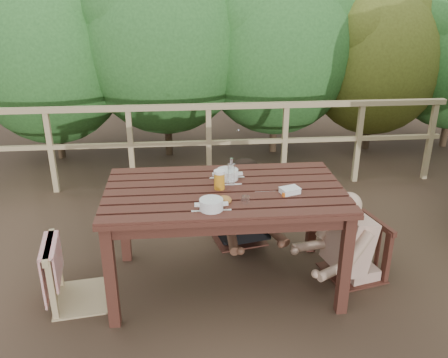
{
  "coord_description": "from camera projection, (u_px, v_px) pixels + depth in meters",
  "views": [
    {
      "loc": [
        -0.3,
        -3.22,
        2.27
      ],
      "look_at": [
        0.0,
        0.05,
        0.9
      ],
      "focal_mm": 37.76,
      "sensor_mm": 36.0,
      "label": 1
    }
  ],
  "objects": [
    {
      "name": "chair_far",
      "position": [
        238.0,
        195.0,
        4.35
      ],
      "size": [
        0.55,
        0.55,
        0.92
      ],
      "primitive_type": "cube",
      "rotation": [
        0.0,
        0.0,
        0.22
      ],
      "color": "#3A1C15",
      "rests_on": "ground"
    },
    {
      "name": "soup_far",
      "position": [
        227.0,
        175.0,
        3.69
      ],
      "size": [
        0.29,
        0.29,
        0.1
      ],
      "primitive_type": "cylinder",
      "color": "white",
      "rests_on": "table"
    },
    {
      "name": "woman",
      "position": [
        238.0,
        174.0,
        4.29
      ],
      "size": [
        0.66,
        0.75,
        1.31
      ],
      "primitive_type": null,
      "rotation": [
        0.0,
        0.0,
        3.36
      ],
      "color": "black",
      "rests_on": "ground"
    },
    {
      "name": "bottle",
      "position": [
        231.0,
        173.0,
        3.56
      ],
      "size": [
        0.06,
        0.06,
        0.23
      ],
      "primitive_type": "cylinder",
      "color": "white",
      "rests_on": "table"
    },
    {
      "name": "bread_roll",
      "position": [
        224.0,
        200.0,
        3.3
      ],
      "size": [
        0.11,
        0.09,
        0.07
      ],
      "primitive_type": "ellipsoid",
      "color": "#B1773C",
      "rests_on": "table"
    },
    {
      "name": "railing",
      "position": [
        209.0,
        146.0,
        5.5
      ],
      "size": [
        5.6,
        0.1,
        1.01
      ],
      "primitive_type": "cube",
      "color": "tan",
      "rests_on": "ground"
    },
    {
      "name": "soup_near",
      "position": [
        211.0,
        206.0,
        3.19
      ],
      "size": [
        0.28,
        0.28,
        0.09
      ],
      "primitive_type": "cylinder",
      "color": "white",
      "rests_on": "table"
    },
    {
      "name": "butter_tub",
      "position": [
        290.0,
        192.0,
        3.45
      ],
      "size": [
        0.16,
        0.14,
        0.06
      ],
      "primitive_type": "cube",
      "rotation": [
        0.0,
        0.0,
        0.32
      ],
      "color": "white",
      "rests_on": "table"
    },
    {
      "name": "tumbler",
      "position": [
        245.0,
        201.0,
        3.29
      ],
      "size": [
        0.06,
        0.06,
        0.07
      ],
      "primitive_type": "cylinder",
      "color": "silver",
      "rests_on": "table"
    },
    {
      "name": "diner_right",
      "position": [
        363.0,
        206.0,
        3.74
      ],
      "size": [
        0.73,
        0.64,
        1.26
      ],
      "primitive_type": null,
      "rotation": [
        0.0,
        0.0,
        1.81
      ],
      "color": "tan",
      "rests_on": "ground"
    },
    {
      "name": "chair_right",
      "position": [
        357.0,
        226.0,
        3.8
      ],
      "size": [
        0.54,
        0.54,
        0.9
      ],
      "primitive_type": "cube",
      "rotation": [
        0.0,
        0.0,
        -1.33
      ],
      "color": "#3A1C15",
      "rests_on": "ground"
    },
    {
      "name": "beer_glass",
      "position": [
        219.0,
        181.0,
        3.5
      ],
      "size": [
        0.08,
        0.08,
        0.16
      ],
      "primitive_type": "cylinder",
      "color": "gold",
      "rests_on": "table"
    },
    {
      "name": "chair_left",
      "position": [
        78.0,
        244.0,
        3.48
      ],
      "size": [
        0.54,
        0.54,
        0.96
      ],
      "primitive_type": "cube",
      "rotation": [
        0.0,
        0.0,
        1.71
      ],
      "color": "tan",
      "rests_on": "ground"
    },
    {
      "name": "table",
      "position": [
        225.0,
        238.0,
        3.7
      ],
      "size": [
        1.79,
        1.01,
        0.83
      ],
      "primitive_type": "cube",
      "color": "#3A1C15",
      "rests_on": "ground"
    },
    {
      "name": "hedge_row",
      "position": [
        233.0,
        14.0,
        6.1
      ],
      "size": [
        6.6,
        1.6,
        3.8
      ],
      "primitive_type": null,
      "color": "#285824",
      "rests_on": "ground"
    },
    {
      "name": "ground",
      "position": [
        225.0,
        283.0,
        3.86
      ],
      "size": [
        60.0,
        60.0,
        0.0
      ],
      "primitive_type": "plane",
      "color": "#453224",
      "rests_on": "ground"
    }
  ]
}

